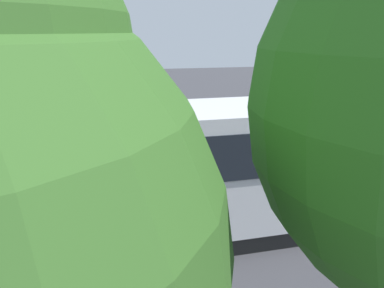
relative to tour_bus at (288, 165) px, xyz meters
name	(u,v)px	position (x,y,z in m)	size (l,w,h in m)	color
ground_plane	(192,176)	(1.58, -4.01, -1.64)	(80.00, 80.00, 0.00)	#38383D
tour_bus	(288,165)	(0.00, 0.00, 0.00)	(9.15, 2.68, 3.25)	silver
spectator_far_left	(304,150)	(-2.16, -2.99, -0.65)	(0.57, 0.39, 1.68)	black
spectator_left	(264,151)	(-0.72, -3.07, -0.58)	(0.57, 0.39, 1.77)	black
spectator_centre	(227,155)	(0.61, -3.03, -0.61)	(0.58, 0.37, 1.74)	black
spectator_right	(188,158)	(1.93, -3.12, -0.65)	(0.58, 0.36, 1.68)	black
spectator_far_right	(150,163)	(3.19, -2.88, -0.64)	(0.58, 0.36, 1.69)	black
parked_motorcycle_silver	(168,190)	(2.82, -1.88, -1.16)	(2.05, 0.63, 0.99)	black
parked_motorcycle_dark	(304,172)	(-1.82, -2.29, -1.16)	(2.04, 0.66, 0.99)	black
stunt_motorcycle	(109,138)	(4.33, -6.27, -0.65)	(2.03, 0.69, 1.65)	black
traffic_cone	(160,162)	(2.58, -4.95, -1.34)	(0.34, 0.34, 0.63)	orange
bay_line_a	(275,159)	(-2.14, -5.12, -1.64)	(0.28, 3.82, 0.01)	white
bay_line_b	(218,163)	(0.27, -5.12, -1.64)	(0.32, 4.81, 0.01)	white
bay_line_c	(156,168)	(2.67, -5.12, -1.64)	(0.32, 4.73, 0.01)	white
bay_line_d	(90,173)	(5.08, -5.12, -1.64)	(0.27, 3.75, 0.01)	white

